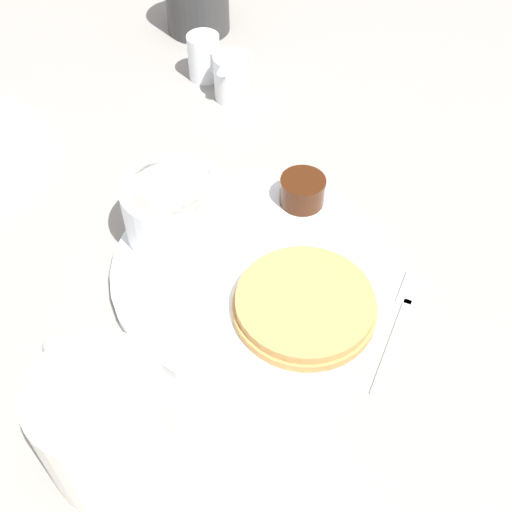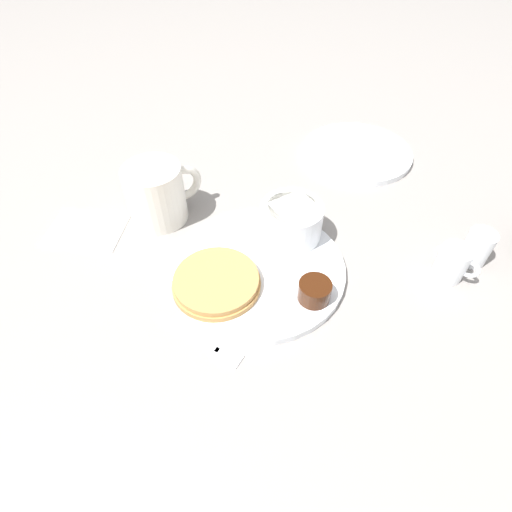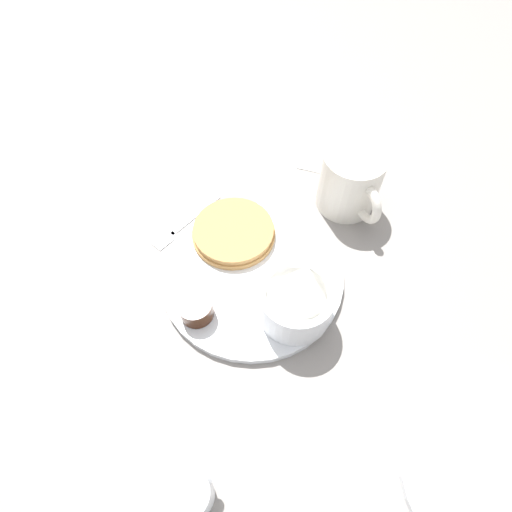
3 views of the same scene
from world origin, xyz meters
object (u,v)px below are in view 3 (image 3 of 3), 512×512
(bowl, at_px, (296,302))
(creamer_pitcher_near, at_px, (191,495))
(fork, at_px, (181,227))
(coffee_mug, at_px, (351,182))
(plate, at_px, (252,274))

(bowl, xyz_separation_m, creamer_pitcher_near, (0.21, -0.12, -0.01))
(creamer_pitcher_near, height_order, fork, creamer_pitcher_near)
(bowl, relative_size, fork, 0.85)
(bowl, xyz_separation_m, coffee_mug, (-0.20, 0.09, 0.01))
(creamer_pitcher_near, distance_m, fork, 0.37)
(coffee_mug, relative_size, creamer_pitcher_near, 2.20)
(bowl, distance_m, fork, 0.23)
(bowl, bearing_deg, plate, -137.95)
(plate, height_order, fork, plate)
(bowl, height_order, creamer_pitcher_near, bowl)
(plate, bearing_deg, fork, -127.71)
(bowl, bearing_deg, fork, -131.50)
(bowl, height_order, fork, bowl)
(bowl, relative_size, creamer_pitcher_near, 1.69)
(plate, bearing_deg, coffee_mug, 133.06)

